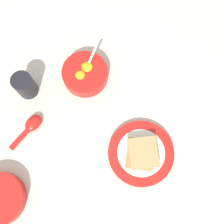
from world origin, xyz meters
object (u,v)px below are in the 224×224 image
object	(u,v)px
egg_bowl	(85,74)
toast_plate	(141,153)
soup_spoon	(31,126)
drinking_cup	(25,85)
toast_sandwich	(142,153)

from	to	relation	value
egg_bowl	toast_plate	world-z (taller)	egg_bowl
toast_plate	soup_spoon	xyz separation A→B (m)	(-0.23, 0.25, 0.00)
toast_plate	soup_spoon	size ratio (longest dim) A/B	1.49
soup_spoon	drinking_cup	world-z (taller)	drinking_cup
toast_plate	soup_spoon	distance (m)	0.34
soup_spoon	drinking_cup	distance (m)	0.13
egg_bowl	toast_sandwich	xyz separation A→B (m)	(0.00, -0.30, 0.01)
soup_spoon	egg_bowl	bearing A→B (deg)	12.64
toast_sandwich	soup_spoon	world-z (taller)	toast_sandwich
egg_bowl	drinking_cup	size ratio (longest dim) A/B	1.73
toast_plate	toast_sandwich	size ratio (longest dim) A/B	1.60
toast_sandwich	egg_bowl	bearing A→B (deg)	90.77
toast_sandwich	drinking_cup	xyz separation A→B (m)	(-0.18, 0.37, 0.01)
toast_plate	drinking_cup	world-z (taller)	drinking_cup
egg_bowl	soup_spoon	world-z (taller)	egg_bowl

